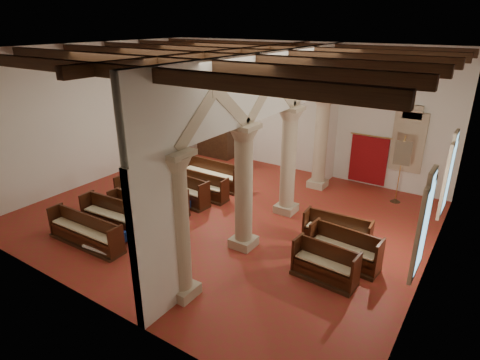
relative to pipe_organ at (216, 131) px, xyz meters
The scene contains 30 objects.
floor 7.24m from the pipe_organ, 50.71° to the right, with size 14.00×14.00×0.00m, color maroon.
ceiling 8.48m from the pipe_organ, 50.71° to the right, with size 14.00×14.00×0.00m, color #331F11.
wall_back 4.81m from the pipe_organ, ahead, with size 14.00×0.02×6.00m, color silver.
wall_front 12.46m from the pipe_organ, 68.63° to the right, with size 14.00×0.02×6.00m, color silver.
wall_left 6.26m from the pipe_organ, 114.44° to the right, with size 0.02×12.00×6.00m, color silver.
wall_right 12.85m from the pipe_organ, 25.56° to the right, with size 0.02×12.00×6.00m, color silver.
ceiling_beams 8.38m from the pipe_organ, 50.71° to the right, with size 13.80×11.80×0.30m, color #3B2512, non-canonical shape.
arcade 8.65m from the pipe_organ, 41.12° to the right, with size 0.90×11.90×6.00m.
window_right_a 13.47m from the pipe_organ, 31.37° to the right, with size 0.03×1.00×2.20m, color #306E53.
window_right_b 11.89m from the pipe_organ, 14.65° to the right, with size 0.03×1.00×2.20m, color #306E53.
window_back 9.55m from the pipe_organ, ahead, with size 1.00×0.03×2.20m, color #306E53.
pipe_organ is the anchor object (origin of this frame).
lectern 3.10m from the pipe_organ, 29.06° to the right, with size 0.66×0.70×1.40m.
dossal_curtain 8.01m from the pipe_organ, ahead, with size 1.80×0.07×2.17m.
processional_banner 9.62m from the pipe_organ, ahead, with size 0.63×0.80×2.76m.
hymnal_box_a 9.62m from the pipe_organ, 72.40° to the right, with size 0.33×0.27×0.33m, color navy.
hymnal_box_b 9.24m from the pipe_organ, 70.13° to the right, with size 0.33×0.27×0.33m, color navy.
hymnal_box_c 6.82m from the pipe_organ, 63.35° to the right, with size 0.29×0.24×0.29m, color navy.
tube_heater_a 10.43m from the pipe_organ, 74.89° to the right, with size 0.11×0.11×1.07m, color white.
tube_heater_b 9.22m from the pipe_organ, 74.86° to the right, with size 0.10×0.10×1.04m, color silver.
nave_pew_0 10.02m from the pipe_organ, 78.68° to the right, with size 3.03×0.75×1.03m.
nave_pew_1 8.91m from the pipe_organ, 75.93° to the right, with size 3.01×0.96×1.15m.
nave_pew_2 8.16m from the pipe_organ, 74.03° to the right, with size 2.59×0.77×1.01m.
nave_pew_3 7.06m from the pipe_organ, 74.51° to the right, with size 3.29×0.90×1.11m.
nave_pew_4 6.04m from the pipe_organ, 67.92° to the right, with size 2.82×0.92×1.11m.
nave_pew_5 5.40m from the pipe_organ, 62.81° to the right, with size 3.01×0.76×1.01m.
nave_pew_6 4.31m from the pipe_organ, 56.35° to the right, with size 2.95×0.81×1.13m.
aisle_pew_0 11.76m from the pipe_organ, 38.32° to the right, with size 1.88×0.82×1.08m.
aisle_pew_1 11.29m from the pipe_organ, 33.50° to the right, with size 2.17×0.88×1.11m.
aisle_pew_2 10.39m from the pipe_organ, 31.42° to the right, with size 2.18×0.87×1.09m.
Camera 1 is at (7.97, -11.03, 6.88)m, focal length 30.00 mm.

